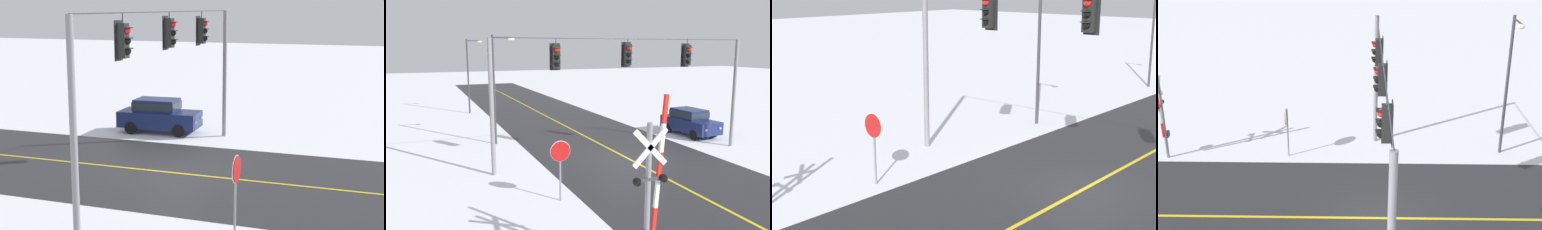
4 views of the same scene
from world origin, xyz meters
TOP-DOWN VIEW (x-y plane):
  - ground_plane at (0.00, 0.00)m, footprint 160.00×160.00m
  - road_asphalt at (0.00, 6.00)m, footprint 9.00×80.00m
  - lane_centre_line at (0.00, 6.00)m, footprint 0.14×72.00m
  - signal_span at (-0.09, -0.01)m, footprint 14.20×0.47m
  - stop_sign at (-5.23, -4.07)m, footprint 0.80×0.09m
  - parked_car_navy at (6.65, 3.40)m, footprint 2.02×4.28m

SIDE VIEW (x-z plane):
  - ground_plane at x=0.00m, z-range 0.00..0.00m
  - road_asphalt at x=0.00m, z-range 0.00..0.01m
  - lane_centre_line at x=0.00m, z-range 0.01..0.01m
  - parked_car_navy at x=6.65m, z-range 0.08..1.82m
  - stop_sign at x=-5.23m, z-range 0.54..2.89m
  - signal_span at x=-0.09m, z-range 1.18..7.39m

